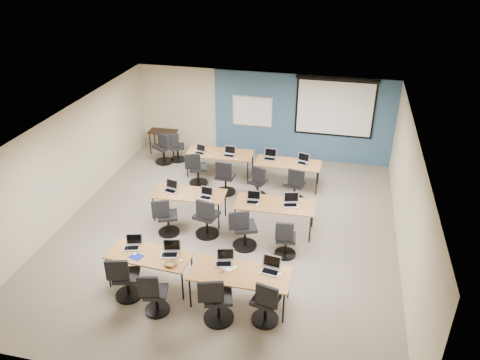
% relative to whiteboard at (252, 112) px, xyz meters
% --- Properties ---
extents(floor, '(8.00, 9.00, 0.02)m').
position_rel_whiteboard_xyz_m(floor, '(0.30, -4.43, -1.45)').
color(floor, '#6B6354').
rests_on(floor, ground).
extents(ceiling, '(8.00, 9.00, 0.02)m').
position_rel_whiteboard_xyz_m(ceiling, '(0.30, -4.43, 1.25)').
color(ceiling, white).
rests_on(ceiling, ground).
extents(wall_back, '(8.00, 0.04, 2.70)m').
position_rel_whiteboard_xyz_m(wall_back, '(0.30, 0.07, -0.10)').
color(wall_back, beige).
rests_on(wall_back, ground).
extents(wall_front, '(8.00, 0.04, 2.70)m').
position_rel_whiteboard_xyz_m(wall_front, '(0.30, -8.93, -0.10)').
color(wall_front, beige).
rests_on(wall_front, ground).
extents(wall_left, '(0.04, 9.00, 2.70)m').
position_rel_whiteboard_xyz_m(wall_left, '(-3.70, -4.43, -0.10)').
color(wall_left, beige).
rests_on(wall_left, ground).
extents(wall_right, '(0.04, 9.00, 2.70)m').
position_rel_whiteboard_xyz_m(wall_right, '(4.30, -4.43, -0.10)').
color(wall_right, beige).
rests_on(wall_right, ground).
extents(blue_accent_panel, '(5.50, 0.04, 2.70)m').
position_rel_whiteboard_xyz_m(blue_accent_panel, '(1.55, 0.04, -0.10)').
color(blue_accent_panel, '#3D5977').
rests_on(blue_accent_panel, wall_back).
extents(whiteboard, '(1.28, 0.03, 0.98)m').
position_rel_whiteboard_xyz_m(whiteboard, '(0.00, 0.00, 0.00)').
color(whiteboard, silver).
rests_on(whiteboard, wall_back).
extents(projector_screen, '(2.40, 0.10, 1.82)m').
position_rel_whiteboard_xyz_m(projector_screen, '(2.50, -0.02, 0.44)').
color(projector_screen, black).
rests_on(projector_screen, wall_back).
extents(training_table_front_left, '(1.69, 0.70, 0.73)m').
position_rel_whiteboard_xyz_m(training_table_front_left, '(-0.71, -6.64, -0.77)').
color(training_table_front_left, brown).
rests_on(training_table_front_left, floor).
extents(training_table_front_right, '(1.91, 0.80, 0.73)m').
position_rel_whiteboard_xyz_m(training_table_front_right, '(1.18, -6.77, -0.76)').
color(training_table_front_right, olive).
rests_on(training_table_front_right, floor).
extents(training_table_mid_left, '(1.79, 0.74, 0.73)m').
position_rel_whiteboard_xyz_m(training_table_mid_left, '(-0.72, -4.11, -0.77)').
color(training_table_mid_left, brown).
rests_on(training_table_mid_left, floor).
extents(training_table_mid_right, '(1.89, 0.79, 0.73)m').
position_rel_whiteboard_xyz_m(training_table_mid_right, '(1.41, -4.13, -0.76)').
color(training_table_mid_right, olive).
rests_on(training_table_mid_right, floor).
extents(training_table_back_left, '(1.92, 0.80, 0.73)m').
position_rel_whiteboard_xyz_m(training_table_back_left, '(-0.60, -1.68, -0.76)').
color(training_table_back_left, brown).
rests_on(training_table_back_left, floor).
extents(training_table_back_right, '(1.80, 0.75, 0.73)m').
position_rel_whiteboard_xyz_m(training_table_back_right, '(1.42, -1.87, -0.77)').
color(training_table_back_right, '#A86A2A').
rests_on(training_table_back_right, floor).
extents(laptop_0, '(0.33, 0.28, 0.25)m').
position_rel_whiteboard_xyz_m(laptop_0, '(-1.13, -6.46, -0.66)').
color(laptop_0, '#BDBDBD').
rests_on(laptop_0, training_table_front_left).
extents(mouse_0, '(0.10, 0.12, 0.04)m').
position_rel_whiteboard_xyz_m(mouse_0, '(-0.99, -6.69, -0.71)').
color(mouse_0, white).
rests_on(mouse_0, training_table_front_left).
extents(task_chair_0, '(0.54, 0.54, 1.01)m').
position_rel_whiteboard_xyz_m(task_chair_0, '(-1.03, -7.14, -1.03)').
color(task_chair_0, black).
rests_on(task_chair_0, floor).
extents(laptop_1, '(0.35, 0.30, 0.27)m').
position_rel_whiteboard_xyz_m(laptop_1, '(-0.30, -6.50, -0.65)').
color(laptop_1, '#B7B7B7').
rests_on(laptop_1, training_table_front_left).
extents(mouse_1, '(0.06, 0.09, 0.03)m').
position_rel_whiteboard_xyz_m(mouse_1, '(-0.02, -6.68, -0.71)').
color(mouse_1, white).
rests_on(mouse_1, training_table_front_left).
extents(task_chair_1, '(0.48, 0.48, 0.96)m').
position_rel_whiteboard_xyz_m(task_chair_1, '(-0.32, -7.40, -1.05)').
color(task_chair_1, black).
rests_on(task_chair_1, floor).
extents(laptop_2, '(0.34, 0.29, 0.26)m').
position_rel_whiteboard_xyz_m(laptop_2, '(0.82, -6.53, -0.66)').
color(laptop_2, '#AFAFBA').
rests_on(laptop_2, training_table_front_right).
extents(mouse_2, '(0.07, 0.11, 0.04)m').
position_rel_whiteboard_xyz_m(mouse_2, '(1.05, -6.65, -0.71)').
color(mouse_2, white).
rests_on(mouse_2, training_table_front_right).
extents(task_chair_2, '(0.59, 0.58, 1.05)m').
position_rel_whiteboard_xyz_m(task_chair_2, '(0.88, -7.34, -1.01)').
color(task_chair_2, black).
rests_on(task_chair_2, floor).
extents(laptop_3, '(0.35, 0.30, 0.27)m').
position_rel_whiteboard_xyz_m(laptop_3, '(1.73, -6.56, -0.65)').
color(laptop_3, silver).
rests_on(laptop_3, training_table_front_right).
extents(mouse_3, '(0.06, 0.09, 0.03)m').
position_rel_whiteboard_xyz_m(mouse_3, '(1.93, -6.65, -0.71)').
color(mouse_3, white).
rests_on(mouse_3, training_table_front_right).
extents(task_chair_3, '(0.52, 0.52, 1.00)m').
position_rel_whiteboard_xyz_m(task_chair_3, '(1.76, -7.18, -1.04)').
color(task_chair_3, black).
rests_on(task_chair_3, floor).
extents(laptop_4, '(0.33, 0.28, 0.25)m').
position_rel_whiteboard_xyz_m(laptop_4, '(-1.21, -4.08, -0.66)').
color(laptop_4, silver).
rests_on(laptop_4, training_table_mid_left).
extents(mouse_4, '(0.08, 0.10, 0.03)m').
position_rel_whiteboard_xyz_m(mouse_4, '(-0.88, -4.39, -0.71)').
color(mouse_4, white).
rests_on(mouse_4, training_table_mid_left).
extents(task_chair_4, '(0.54, 0.51, 0.99)m').
position_rel_whiteboard_xyz_m(task_chair_4, '(-1.04, -4.89, -1.04)').
color(task_chair_4, black).
rests_on(task_chair_4, floor).
extents(laptop_5, '(0.31, 0.26, 0.24)m').
position_rel_whiteboard_xyz_m(laptop_5, '(-0.26, -4.20, -0.66)').
color(laptop_5, '#B8B8C3').
rests_on(laptop_5, training_table_mid_left).
extents(mouse_5, '(0.08, 0.10, 0.03)m').
position_rel_whiteboard_xyz_m(mouse_5, '(-0.09, -4.38, -0.71)').
color(mouse_5, white).
rests_on(mouse_5, training_table_mid_left).
extents(task_chair_5, '(0.57, 0.57, 1.04)m').
position_rel_whiteboard_xyz_m(task_chair_5, '(-0.10, -4.74, -1.02)').
color(task_chair_5, black).
rests_on(task_chair_5, floor).
extents(laptop_6, '(0.32, 0.28, 0.25)m').
position_rel_whiteboard_xyz_m(laptop_6, '(0.89, -4.15, -0.66)').
color(laptop_6, '#ABABAF').
rests_on(laptop_6, training_table_mid_right).
extents(mouse_6, '(0.08, 0.11, 0.03)m').
position_rel_whiteboard_xyz_m(mouse_6, '(1.02, -4.27, -0.71)').
color(mouse_6, white).
rests_on(mouse_6, training_table_mid_right).
extents(task_chair_6, '(0.60, 0.56, 1.04)m').
position_rel_whiteboard_xyz_m(task_chair_6, '(0.85, -5.00, -1.02)').
color(task_chair_6, black).
rests_on(task_chair_6, floor).
extents(laptop_7, '(0.36, 0.30, 0.27)m').
position_rel_whiteboard_xyz_m(laptop_7, '(1.78, -4.07, -0.65)').
color(laptop_7, silver).
rests_on(laptop_7, training_table_mid_right).
extents(mouse_7, '(0.08, 0.10, 0.03)m').
position_rel_whiteboard_xyz_m(mouse_7, '(2.06, -4.37, -0.71)').
color(mouse_7, white).
rests_on(mouse_7, training_table_mid_right).
extents(task_chair_7, '(0.48, 0.48, 0.97)m').
position_rel_whiteboard_xyz_m(task_chair_7, '(1.82, -5.12, -1.05)').
color(task_chair_7, black).
rests_on(task_chair_7, floor).
extents(laptop_8, '(0.30, 0.26, 0.23)m').
position_rel_whiteboard_xyz_m(laptop_8, '(-1.16, -1.80, -0.66)').
color(laptop_8, '#A4A4B1').
rests_on(laptop_8, training_table_back_left).
extents(mouse_8, '(0.08, 0.10, 0.03)m').
position_rel_whiteboard_xyz_m(mouse_8, '(-0.84, -1.99, -0.71)').
color(mouse_8, white).
rests_on(mouse_8, training_table_back_left).
extents(task_chair_8, '(0.56, 0.53, 1.01)m').
position_rel_whiteboard_xyz_m(task_chair_8, '(-1.10, -2.36, -1.03)').
color(task_chair_8, black).
rests_on(task_chair_8, floor).
extents(laptop_9, '(0.34, 0.28, 0.25)m').
position_rel_whiteboard_xyz_m(laptop_9, '(-0.30, -1.77, -0.66)').
color(laptop_9, '#ADAEB8').
rests_on(laptop_9, training_table_back_left).
extents(mouse_9, '(0.07, 0.10, 0.03)m').
position_rel_whiteboard_xyz_m(mouse_9, '(-0.04, -2.00, -0.71)').
color(mouse_9, white).
rests_on(mouse_9, training_table_back_left).
extents(task_chair_9, '(0.55, 0.55, 1.02)m').
position_rel_whiteboard_xyz_m(task_chair_9, '(-0.18, -2.69, -1.03)').
color(task_chair_9, black).
rests_on(task_chair_9, floor).
extents(laptop_10, '(0.35, 0.30, 0.27)m').
position_rel_whiteboard_xyz_m(laptop_10, '(0.87, -1.71, -0.65)').
color(laptop_10, '#ADADB0').
rests_on(laptop_10, training_table_back_right).
extents(mouse_10, '(0.08, 0.11, 0.03)m').
position_rel_whiteboard_xyz_m(mouse_10, '(1.16, -1.98, -0.71)').
color(mouse_10, white).
rests_on(mouse_10, training_table_back_right).
extents(task_chair_10, '(0.48, 0.46, 0.95)m').
position_rel_whiteboard_xyz_m(task_chair_10, '(0.72, -2.66, -1.06)').
color(task_chair_10, black).
rests_on(task_chair_10, floor).
extents(laptop_11, '(0.34, 0.29, 0.26)m').
position_rel_whiteboard_xyz_m(laptop_11, '(1.82, -1.79, -0.66)').
color(laptop_11, '#ADADAE').
rests_on(laptop_11, training_table_back_right).
extents(mouse_11, '(0.08, 0.11, 0.04)m').
position_rel_whiteboard_xyz_m(mouse_11, '(1.92, -1.87, -0.71)').
color(mouse_11, white).
rests_on(mouse_11, training_table_back_right).
extents(task_chair_11, '(0.53, 0.53, 1.01)m').
position_rel_whiteboard_xyz_m(task_chair_11, '(1.72, -2.66, -1.03)').
color(task_chair_11, black).
rests_on(task_chair_11, floor).
extents(blue_mousepad, '(0.30, 0.27, 0.01)m').
position_rel_whiteboard_xyz_m(blue_mousepad, '(-0.93, -6.75, -0.72)').
color(blue_mousepad, navy).
rests_on(blue_mousepad, training_table_front_left).
extents(snack_bowl, '(0.30, 0.30, 0.06)m').
position_rel_whiteboard_xyz_m(snack_bowl, '(-0.19, -6.84, -0.69)').
color(snack_bowl, brown).
rests_on(snack_bowl, training_table_front_left).
extents(snack_plate, '(0.21, 0.21, 0.01)m').
position_rel_whiteboard_xyz_m(snack_plate, '(0.95, -6.70, -0.71)').
color(snack_plate, white).
rests_on(snack_plate, training_table_front_right).
extents(coffee_cup, '(0.07, 0.07, 0.06)m').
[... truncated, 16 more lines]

